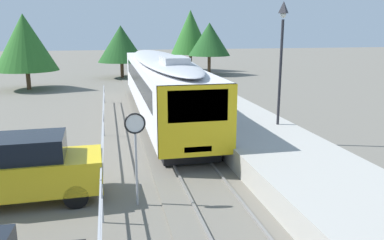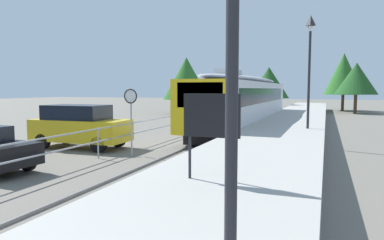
{
  "view_description": "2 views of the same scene",
  "coord_description": "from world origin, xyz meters",
  "views": [
    {
      "loc": [
        -2.98,
        2.1,
        5.1
      ],
      "look_at": [
        0.0,
        15.88,
        1.8
      ],
      "focal_mm": 36.46,
      "sensor_mm": 36.0,
      "label": 1
    },
    {
      "loc": [
        5.23,
        0.12,
        2.79
      ],
      "look_at": [
        0.4,
        12.88,
        1.6
      ],
      "focal_mm": 33.3,
      "sensor_mm": 36.0,
      "label": 2
    }
  ],
  "objects": [
    {
      "name": "commuter_train",
      "position": [
        0.0,
        24.44,
        2.15
      ],
      "size": [
        2.82,
        19.34,
        3.74
      ],
      "color": "silver",
      "rests_on": "track_rails"
    },
    {
      "name": "tree_distant_centre",
      "position": [
        8.35,
        45.28,
        3.98
      ],
      "size": [
        4.73,
        4.73,
        5.81
      ],
      "color": "brown",
      "rests_on": "ground"
    },
    {
      "name": "tree_behind_station_far",
      "position": [
        7.18,
        49.96,
        4.71
      ],
      "size": [
        4.84,
        4.84,
        7.36
      ],
      "color": "brown",
      "rests_on": "ground"
    },
    {
      "name": "speed_limit_sign",
      "position": [
        -2.3,
        12.9,
        2.12
      ],
      "size": [
        0.61,
        0.1,
        2.81
      ],
      "color": "#9EA0A5",
      "rests_on": "ground"
    },
    {
      "name": "platform_lamp_mid_platform",
      "position": [
        4.42,
        17.99,
        4.62
      ],
      "size": [
        0.34,
        0.34,
        5.35
      ],
      "color": "#232328",
      "rests_on": "station_platform"
    },
    {
      "name": "track_rails",
      "position": [
        0.0,
        22.0,
        0.03
      ],
      "size": [
        3.2,
        60.0,
        0.14
      ],
      "color": "#6B665B",
      "rests_on": "ground"
    },
    {
      "name": "tree_behind_carpark",
      "position": [
        -1.47,
        44.39,
        3.58
      ],
      "size": [
        4.94,
        4.94,
        5.48
      ],
      "color": "brown",
      "rests_on": "ground"
    },
    {
      "name": "parked_suv_yellow",
      "position": [
        -5.65,
        13.88,
        1.06
      ],
      "size": [
        4.65,
        2.04,
        2.04
      ],
      "color": "gold",
      "rests_on": "ground"
    },
    {
      "name": "station_platform",
      "position": [
        3.25,
        22.0,
        0.45
      ],
      "size": [
        3.9,
        60.0,
        0.9
      ],
      "primitive_type": "cube",
      "color": "#A8A59E",
      "rests_on": "ground"
    },
    {
      "name": "carpark_fence",
      "position": [
        -3.3,
        12.0,
        0.91
      ],
      "size": [
        0.06,
        36.06,
        1.25
      ],
      "color": "#9EA0A5",
      "rests_on": "ground"
    },
    {
      "name": "ground_plane",
      "position": [
        -3.0,
        22.0,
        0.0
      ],
      "size": [
        160.0,
        160.0,
        0.0
      ],
      "primitive_type": "plane",
      "color": "#6B665B"
    },
    {
      "name": "tree_distant_left",
      "position": [
        -9.7,
        37.77,
        3.99
      ],
      "size": [
        5.27,
        5.27,
        6.37
      ],
      "color": "brown",
      "rests_on": "ground"
    },
    {
      "name": "platform_notice_board",
      "position": [
        3.04,
        7.05,
        2.19
      ],
      "size": [
        1.2,
        0.08,
        1.8
      ],
      "color": "#232328",
      "rests_on": "station_platform"
    }
  ]
}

